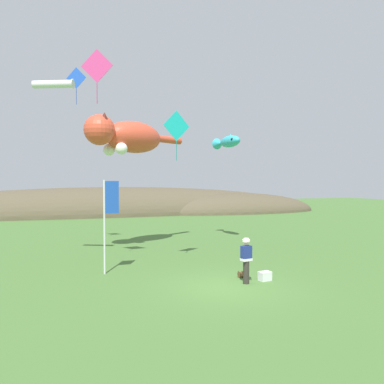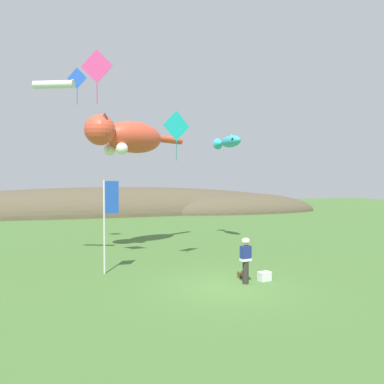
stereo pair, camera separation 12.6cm
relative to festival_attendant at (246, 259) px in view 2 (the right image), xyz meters
The scene contains 12 objects.
ground_plane 1.34m from the festival_attendant, 166.96° to the right, with size 120.00×120.00×0.00m, color #477033.
distant_hill_ridge 32.57m from the festival_attendant, 85.95° to the left, with size 54.75×11.44×6.55m.
festival_attendant is the anchor object (origin of this frame).
kite_spool 1.20m from the festival_attendant, 77.31° to the left, with size 0.16×0.28×0.28m.
picnic_cooler 1.21m from the festival_attendant, ahead, with size 0.53×0.40×0.36m.
festival_banner_pole 6.16m from the festival_attendant, 145.58° to the left, with size 0.66×0.08×4.05m.
kite_giant_cat 10.84m from the festival_attendant, 110.07° to the left, with size 6.46×4.22×2.19m.
kite_fish_windsock 11.82m from the festival_attendant, 69.45° to the left, with size 1.05×2.93×0.88m.
kite_tube_streamer 11.86m from the festival_attendant, 140.58° to the left, with size 1.93×1.15×0.44m.
kite_diamond_pink 10.38m from the festival_attendant, 143.24° to the left, with size 1.32×0.67×2.37m.
kite_diamond_teal 6.94m from the festival_attendant, 114.39° to the left, with size 1.37×0.39×2.32m.
kite_diamond_blue 14.47m from the festival_attendant, 121.34° to the left, with size 1.07×0.62×2.13m.
Camera 2 is at (-5.71, -12.78, 3.99)m, focal length 35.00 mm.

